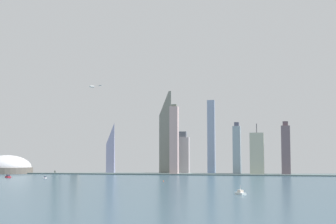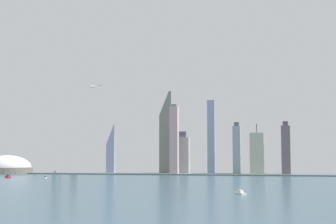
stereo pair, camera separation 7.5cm
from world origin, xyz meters
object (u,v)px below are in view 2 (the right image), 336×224
at_px(skyscraper_2, 211,137).
at_px(boat_0, 8,177).
at_px(skyscraper_5, 75,152).
at_px(boat_2, 45,178).
at_px(skyscraper_1, 58,130).
at_px(boat_4, 240,193).
at_px(skyscraper_4, 237,150).
at_px(airplane, 98,87).
at_px(stadium_dome, 8,168).
at_px(observation_tower, 57,91).
at_px(skyscraper_8, 174,140).
at_px(skyscraper_7, 112,131).
at_px(skyscraper_3, 257,154).
at_px(skyscraper_0, 166,132).
at_px(skyscraper_6, 286,150).
at_px(channel_buoy_0, 163,181).
at_px(skyscraper_9, 182,155).

height_order(skyscraper_2, boat_0, skyscraper_2).
height_order(skyscraper_5, boat_2, skyscraper_5).
bearing_deg(skyscraper_2, skyscraper_1, -178.74).
bearing_deg(boat_2, boat_0, -113.09).
xyz_separation_m(boat_0, boat_2, (71.89, -15.39, -0.60)).
relative_size(skyscraper_1, boat_4, 13.36).
distance_m(skyscraper_1, skyscraper_5, 62.53).
relative_size(skyscraper_4, airplane, 3.23).
bearing_deg(boat_0, skyscraper_5, -49.51).
bearing_deg(stadium_dome, boat_4, -42.58).
xyz_separation_m(observation_tower, boat_4, (397.59, -467.98, -162.83)).
bearing_deg(boat_0, skyscraper_8, -97.59).
distance_m(skyscraper_5, boat_0, 228.37).
height_order(skyscraper_7, skyscraper_8, skyscraper_7).
distance_m(skyscraper_3, boat_0, 431.29).
bearing_deg(skyscraper_0, skyscraper_6, -9.66).
bearing_deg(skyscraper_1, skyscraper_3, -6.33).
xyz_separation_m(skyscraper_0, skyscraper_4, (140.47, -27.06, -36.05)).
relative_size(observation_tower, skyscraper_3, 3.55).
height_order(stadium_dome, skyscraper_2, skyscraper_2).
height_order(skyscraper_3, skyscraper_4, skyscraper_4).
bearing_deg(skyscraper_8, channel_buoy_0, -81.83).
xyz_separation_m(skyscraper_5, skyscraper_7, (82.41, -14.42, 42.79)).
xyz_separation_m(skyscraper_7, skyscraper_9, (141.01, 3.35, -47.18)).
bearing_deg(skyscraper_8, skyscraper_9, 78.44).
bearing_deg(skyscraper_2, skyscraper_4, -33.61).
relative_size(skyscraper_5, airplane, 2.78).
distance_m(skyscraper_8, skyscraper_9, 46.90).
xyz_separation_m(skyscraper_9, boat_0, (-245.13, -212.73, -35.56)).
xyz_separation_m(skyscraper_3, skyscraper_8, (-150.89, -9.25, 25.63)).
distance_m(skyscraper_0, skyscraper_4, 147.53).
bearing_deg(skyscraper_1, skyscraper_6, -4.91).
bearing_deg(skyscraper_3, skyscraper_5, 173.83).
xyz_separation_m(skyscraper_4, skyscraper_5, (-329.29, 21.94, -4.47)).
relative_size(skyscraper_2, skyscraper_8, 1.10).
distance_m(skyscraper_4, boat_2, 356.53).
distance_m(skyscraper_3, airplane, 335.51).
bearing_deg(observation_tower, stadium_dome, -169.59).
relative_size(stadium_dome, boat_2, 10.72).
xyz_separation_m(observation_tower, skyscraper_7, (109.00, 19.60, -79.83)).
bearing_deg(boat_0, skyscraper_4, -104.06).
height_order(skyscraper_2, skyscraper_5, skyscraper_2).
distance_m(boat_4, channel_buoy_0, 243.19).
bearing_deg(boat_4, skyscraper_8, -11.24).
relative_size(skyscraper_5, skyscraper_8, 0.64).
bearing_deg(skyscraper_3, skyscraper_8, -176.49).
bearing_deg(airplane, skyscraper_5, -70.19).
bearing_deg(skyscraper_5, channel_buoy_0, -49.26).
height_order(observation_tower, skyscraper_5, observation_tower).
distance_m(stadium_dome, channel_buoy_0, 441.10).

